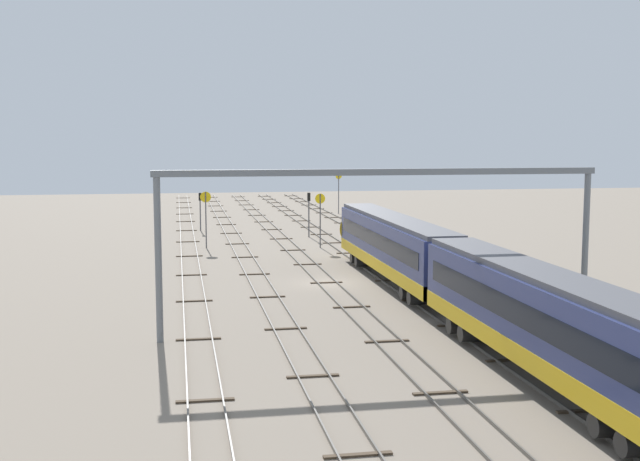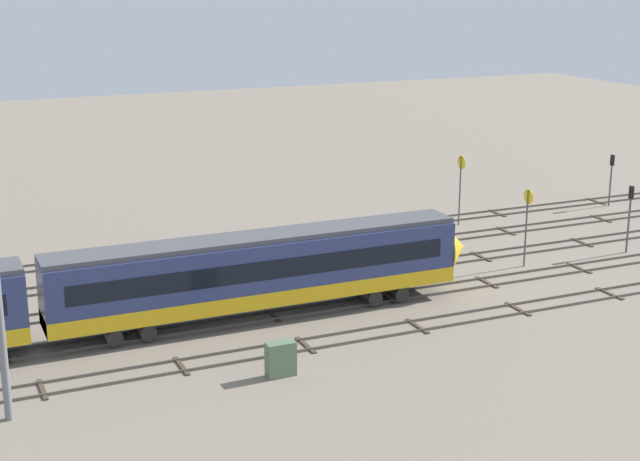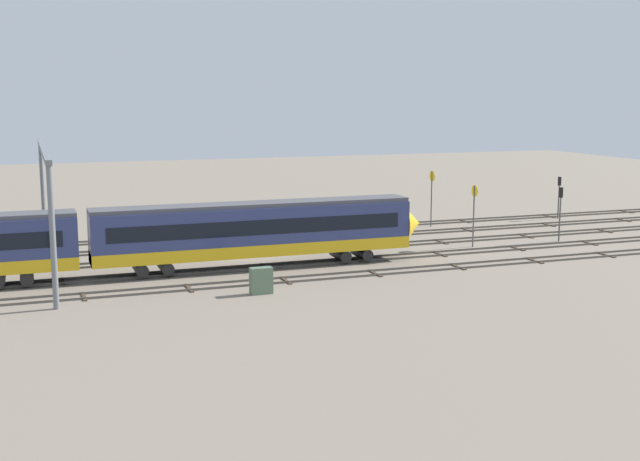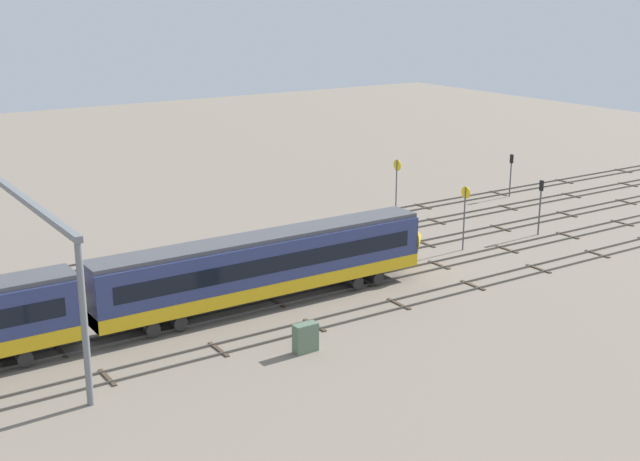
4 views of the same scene
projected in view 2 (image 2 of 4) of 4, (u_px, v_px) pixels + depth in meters
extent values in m
plane|color=gray|center=(244.00, 290.00, 58.32)|extent=(199.56, 199.56, 0.00)
cube|color=#59544C|center=(311.00, 349.00, 49.01)|extent=(183.56, 0.07, 0.16)
cube|color=#59544C|center=(301.00, 340.00, 50.27)|extent=(183.56, 0.07, 0.16)
cube|color=#473828|center=(43.00, 390.00, 44.34)|extent=(0.24, 2.40, 0.08)
cube|color=#473828|center=(182.00, 366.00, 47.00)|extent=(0.24, 2.40, 0.08)
cube|color=#473828|center=(306.00, 345.00, 49.65)|extent=(0.24, 2.40, 0.08)
cube|color=#473828|center=(417.00, 326.00, 52.31)|extent=(0.24, 2.40, 0.08)
cube|color=#473828|center=(518.00, 309.00, 54.96)|extent=(0.24, 2.40, 0.08)
cube|color=#473828|center=(610.00, 294.00, 57.62)|extent=(0.24, 2.40, 0.08)
cube|color=#59544C|center=(277.00, 319.00, 53.34)|extent=(183.56, 0.07, 0.16)
cube|color=#59544C|center=(268.00, 311.00, 54.60)|extent=(183.56, 0.07, 0.16)
cube|color=#473828|center=(7.00, 356.00, 48.24)|extent=(0.24, 2.40, 0.08)
cube|color=#473828|center=(147.00, 334.00, 51.11)|extent=(0.24, 2.40, 0.08)
cube|color=#473828|center=(273.00, 315.00, 53.98)|extent=(0.24, 2.40, 0.08)
cube|color=#473828|center=(385.00, 298.00, 56.85)|extent=(0.24, 2.40, 0.08)
cube|color=#473828|center=(487.00, 282.00, 59.72)|extent=(0.24, 2.40, 0.08)
cube|color=#473828|center=(579.00, 268.00, 62.58)|extent=(0.24, 2.40, 0.08)
cube|color=#59544C|center=(248.00, 293.00, 57.66)|extent=(183.56, 0.07, 0.16)
cube|color=#59544C|center=(240.00, 286.00, 58.93)|extent=(183.56, 0.07, 0.16)
cube|color=#473828|center=(104.00, 310.00, 54.89)|extent=(0.24, 2.40, 0.08)
cube|color=#473828|center=(244.00, 290.00, 58.30)|extent=(0.24, 2.40, 0.08)
cube|color=#473828|center=(369.00, 272.00, 61.72)|extent=(0.24, 2.40, 0.08)
cube|color=#473828|center=(481.00, 257.00, 65.13)|extent=(0.24, 2.40, 0.08)
cube|color=#473828|center=(582.00, 242.00, 68.55)|extent=(0.24, 2.40, 0.08)
cube|color=#59544C|center=(223.00, 270.00, 61.99)|extent=(183.56, 0.07, 0.16)
cube|color=#59544C|center=(217.00, 264.00, 63.25)|extent=(183.56, 0.07, 0.16)
cube|color=#473828|center=(5.00, 296.00, 57.25)|extent=(0.24, 2.40, 0.08)
cube|color=#473828|center=(153.00, 277.00, 60.84)|extent=(0.24, 2.40, 0.08)
cube|color=#473828|center=(283.00, 260.00, 64.42)|extent=(0.24, 2.40, 0.08)
cube|color=#473828|center=(400.00, 245.00, 68.01)|extent=(0.24, 2.40, 0.08)
cube|color=#473828|center=(506.00, 231.00, 71.59)|extent=(0.24, 2.40, 0.08)
cube|color=#473828|center=(601.00, 219.00, 75.18)|extent=(0.24, 2.40, 0.08)
cube|color=#59544C|center=(202.00, 251.00, 66.31)|extent=(183.56, 0.07, 0.16)
cube|color=#59544C|center=(196.00, 246.00, 67.58)|extent=(183.56, 0.07, 0.16)
cube|color=#473828|center=(128.00, 257.00, 64.96)|extent=(0.24, 2.40, 0.08)
cube|color=#473828|center=(265.00, 241.00, 68.95)|extent=(0.24, 2.40, 0.08)
cube|color=#473828|center=(387.00, 226.00, 72.93)|extent=(0.24, 2.40, 0.08)
cube|color=#473828|center=(497.00, 213.00, 76.92)|extent=(0.24, 2.40, 0.08)
cube|color=#473828|center=(596.00, 201.00, 80.90)|extent=(0.24, 2.40, 0.08)
cube|color=navy|center=(259.00, 270.00, 52.92)|extent=(24.00, 2.90, 3.60)
cube|color=gold|center=(259.00, 293.00, 53.28)|extent=(24.00, 2.94, 0.90)
cube|color=#4C4C51|center=(258.00, 237.00, 52.40)|extent=(24.00, 2.50, 0.30)
cube|color=black|center=(268.00, 270.00, 51.52)|extent=(22.00, 0.04, 1.10)
cube|color=black|center=(250.00, 256.00, 54.10)|extent=(22.00, 0.04, 1.10)
cylinder|color=black|center=(110.00, 330.00, 50.17)|extent=(0.90, 2.70, 0.90)
cylinder|color=black|center=(143.00, 325.00, 50.87)|extent=(0.90, 2.70, 0.90)
cylinder|color=black|center=(366.00, 292.00, 56.17)|extent=(0.90, 2.70, 0.90)
cylinder|color=black|center=(392.00, 288.00, 56.87)|extent=(0.90, 2.70, 0.90)
cone|color=gold|center=(453.00, 248.00, 57.97)|extent=(1.60, 3.24, 3.24)
cylinder|color=slate|center=(1.00, 327.00, 40.32)|extent=(0.36, 0.36, 8.71)
cylinder|color=#4C4C51|center=(526.00, 229.00, 62.44)|extent=(0.12, 0.12, 5.27)
cylinder|color=yellow|center=(528.00, 197.00, 61.88)|extent=(0.05, 0.99, 0.99)
cube|color=black|center=(529.00, 197.00, 61.89)|extent=(0.02, 0.44, 0.12)
cylinder|color=#4C4C51|center=(460.00, 191.00, 72.80)|extent=(0.12, 0.12, 5.47)
cylinder|color=yellow|center=(461.00, 162.00, 72.21)|extent=(0.05, 1.05, 1.05)
cube|color=black|center=(462.00, 162.00, 72.22)|extent=(0.02, 0.47, 0.12)
cylinder|color=#4C4C51|center=(628.00, 226.00, 65.72)|extent=(0.14, 0.14, 3.92)
cube|color=black|center=(631.00, 192.00, 65.08)|extent=(0.20, 0.32, 0.90)
sphere|color=yellow|center=(633.00, 189.00, 65.07)|extent=(0.20, 0.20, 0.20)
sphere|color=#262626|center=(632.00, 195.00, 65.17)|extent=(0.20, 0.20, 0.20)
cylinder|color=#4C4C51|center=(610.00, 186.00, 79.03)|extent=(0.14, 0.14, 3.50)
cube|color=black|center=(612.00, 160.00, 78.45)|extent=(0.20, 0.32, 0.90)
sphere|color=red|center=(614.00, 158.00, 78.44)|extent=(0.20, 0.20, 0.20)
sphere|color=#262626|center=(613.00, 162.00, 78.54)|extent=(0.20, 0.20, 0.20)
cube|color=#597259|center=(281.00, 359.00, 45.77)|extent=(1.46, 0.69, 1.75)
cube|color=#333333|center=(295.00, 352.00, 45.99)|extent=(0.02, 0.48, 0.24)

